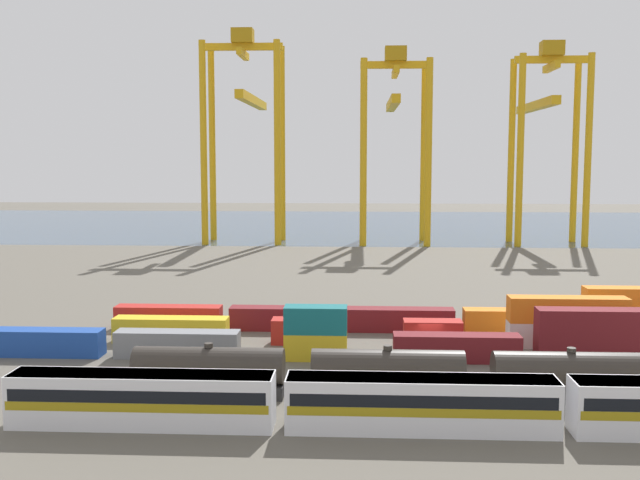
{
  "coord_description": "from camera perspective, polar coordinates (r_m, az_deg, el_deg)",
  "views": [
    {
      "loc": [
        -7.41,
        -74.4,
        19.35
      ],
      "look_at": [
        -12.0,
        14.07,
        9.68
      ],
      "focal_mm": 42.0,
      "sensor_mm": 36.0,
      "label": 1
    }
  ],
  "objects": [
    {
      "name": "shipping_container_20",
      "position": [
        89.98,
        23.18,
        -4.17
      ],
      "size": [
        12.1,
        2.44,
        2.6
      ],
      "primitive_type": "cube",
      "color": "orange",
      "rests_on": "shipping_container_19"
    },
    {
      "name": "shipping_container_4",
      "position": [
        73.57,
        10.36,
        -8.08
      ],
      "size": [
        12.1,
        2.44,
        2.6
      ],
      "primitive_type": "cube",
      "color": "maroon",
      "rests_on": "ground_plane"
    },
    {
      "name": "ground_plane",
      "position": [
        116.27,
        6.6,
        -3.39
      ],
      "size": [
        420.0,
        420.0,
        0.0
      ],
      "primitive_type": "plane",
      "color": "#5B564C"
    },
    {
      "name": "shipping_container_11",
      "position": [
        81.84,
        18.3,
        -6.83
      ],
      "size": [
        12.1,
        2.44,
        2.6
      ],
      "primitive_type": "cube",
      "color": "silver",
      "rests_on": "ground_plane"
    },
    {
      "name": "shipping_container_0",
      "position": [
        79.33,
        -20.42,
        -7.32
      ],
      "size": [
        12.1,
        2.44,
        2.6
      ],
      "primitive_type": "cube",
      "color": "#1C4299",
      "rests_on": "ground_plane"
    },
    {
      "name": "gantry_crane_central",
      "position": [
        174.38,
        5.69,
        8.72
      ],
      "size": [
        15.8,
        35.21,
        44.24
      ],
      "color": "gold",
      "rests_on": "ground_plane"
    },
    {
      "name": "shipping_container_8",
      "position": [
        81.39,
        -11.28,
        -6.71
      ],
      "size": [
        12.1,
        2.44,
        2.6
      ],
      "primitive_type": "cube",
      "color": "gold",
      "rests_on": "ground_plane"
    },
    {
      "name": "harbour_water",
      "position": [
        219.57,
        4.89,
        1.15
      ],
      "size": [
        400.0,
        110.0,
        0.01
      ],
      "primitive_type": "cube",
      "color": "#384C60",
      "rests_on": "ground_plane"
    },
    {
      "name": "shipping_container_5",
      "position": [
        76.49,
        20.57,
        -7.83
      ],
      "size": [
        12.1,
        2.44,
        2.6
      ],
      "primitive_type": "cube",
      "color": "maroon",
      "rests_on": "ground_plane"
    },
    {
      "name": "shipping_container_1",
      "position": [
        75.05,
        -10.8,
        -7.8
      ],
      "size": [
        12.1,
        2.44,
        2.6
      ],
      "primitive_type": "cube",
      "color": "slate",
      "rests_on": "ground_plane"
    },
    {
      "name": "gantry_crane_east",
      "position": [
        179.78,
        16.85,
        8.5
      ],
      "size": [
        16.2,
        37.07,
        45.18
      ],
      "color": "gold",
      "rests_on": "ground_plane"
    },
    {
      "name": "shipping_container_19",
      "position": [
        90.46,
        23.11,
        -5.79
      ],
      "size": [
        12.1,
        2.44,
        2.6
      ],
      "primitive_type": "cube",
      "color": "silver",
      "rests_on": "ground_plane"
    },
    {
      "name": "shipping_container_18",
      "position": [
        86.82,
        14.87,
        -5.98
      ],
      "size": [
        12.1,
        2.44,
        2.6
      ],
      "primitive_type": "cube",
      "color": "orange",
      "rests_on": "ground_plane"
    },
    {
      "name": "shipping_container_10",
      "position": [
        79.33,
        8.57,
        -7.0
      ],
      "size": [
        6.04,
        2.44,
        2.6
      ],
      "primitive_type": "cube",
      "color": "#AD211C",
      "rests_on": "ground_plane"
    },
    {
      "name": "shipping_container_17",
      "position": [
        85.09,
        6.1,
        -6.05
      ],
      "size": [
        12.1,
        2.44,
        2.6
      ],
      "primitive_type": "cube",
      "color": "maroon",
      "rests_on": "ground_plane"
    },
    {
      "name": "freight_tank_row",
      "position": [
        61.51,
        5.16,
        -10.1
      ],
      "size": [
        41.39,
        2.94,
        4.4
      ],
      "color": "#232326",
      "rests_on": "ground_plane"
    },
    {
      "name": "passenger_train",
      "position": [
        54.85,
        7.71,
        -12.11
      ],
      "size": [
        59.59,
        3.14,
        3.9
      ],
      "color": "silver",
      "rests_on": "ground_plane"
    },
    {
      "name": "shipping_container_12",
      "position": [
        81.3,
        18.36,
        -5.05
      ],
      "size": [
        12.1,
        2.44,
        2.6
      ],
      "primitive_type": "cube",
      "color": "orange",
      "rests_on": "shipping_container_11"
    },
    {
      "name": "shipping_container_3",
      "position": [
        72.47,
        -0.33,
        -6.08
      ],
      "size": [
        6.04,
        2.44,
        2.6
      ],
      "primitive_type": "cube",
      "color": "#146066",
      "rests_on": "shipping_container_2"
    },
    {
      "name": "gantry_crane_west",
      "position": [
        177.23,
        -5.68,
        9.37
      ],
      "size": [
        18.15,
        41.48,
        48.48
      ],
      "color": "gold",
      "rests_on": "ground_plane"
    },
    {
      "name": "shipping_container_6",
      "position": [
        75.92,
        20.64,
        -5.92
      ],
      "size": [
        12.1,
        2.44,
        2.6
      ],
      "primitive_type": "cube",
      "color": "maroon",
      "rests_on": "shipping_container_5"
    },
    {
      "name": "shipping_container_15",
      "position": [
        87.68,
        -11.46,
        -5.78
      ],
      "size": [
        12.1,
        2.44,
        2.6
      ],
      "primitive_type": "cube",
      "color": "#AD211C",
      "rests_on": "ground_plane"
    },
    {
      "name": "shipping_container_9",
      "position": [
        79.18,
        -1.48,
        -6.95
      ],
      "size": [
        6.04,
        2.44,
        2.6
      ],
      "primitive_type": "cube",
      "color": "#AD211C",
      "rests_on": "ground_plane"
    },
    {
      "name": "shipping_container_2",
      "position": [
        73.07,
        -0.33,
        -8.07
      ],
      "size": [
        6.04,
        2.44,
        2.6
      ],
      "primitive_type": "cube",
      "color": "gold",
      "rests_on": "ground_plane"
    },
    {
      "name": "shipping_container_16",
      "position": [
        85.38,
        -2.81,
        -5.98
      ],
      "size": [
        12.1,
        2.44,
        2.6
      ],
      "primitive_type": "cube",
      "color": "maroon",
      "rests_on": "ground_plane"
    }
  ]
}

